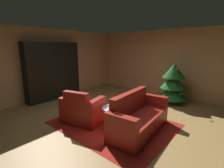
{
  "coord_description": "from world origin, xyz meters",
  "views": [
    {
      "loc": [
        2.65,
        -3.11,
        1.92
      ],
      "look_at": [
        -0.17,
        0.18,
        0.96
      ],
      "focal_mm": 26.47,
      "sensor_mm": 36.0,
      "label": 1
    }
  ],
  "objects_px": {
    "book_stack_on_table": "(117,106)",
    "armchair_red": "(82,111)",
    "bottle_on_table": "(112,101)",
    "decorated_tree": "(173,83)",
    "couch_red": "(138,118)",
    "coffee_table": "(116,110)",
    "bookshelf_unit": "(57,72)"
  },
  "relations": [
    {
      "from": "book_stack_on_table",
      "to": "armchair_red",
      "type": "bearing_deg",
      "value": -154.96
    },
    {
      "from": "armchair_red",
      "to": "book_stack_on_table",
      "type": "distance_m",
      "value": 0.94
    },
    {
      "from": "book_stack_on_table",
      "to": "bottle_on_table",
      "type": "relative_size",
      "value": 0.69
    },
    {
      "from": "decorated_tree",
      "to": "couch_red",
      "type": "bearing_deg",
      "value": -86.2
    },
    {
      "from": "couch_red",
      "to": "coffee_table",
      "type": "xyz_separation_m",
      "value": [
        -0.56,
        -0.15,
        0.12
      ]
    },
    {
      "from": "book_stack_on_table",
      "to": "decorated_tree",
      "type": "bearing_deg",
      "value": 82.61
    },
    {
      "from": "bookshelf_unit",
      "to": "bottle_on_table",
      "type": "bearing_deg",
      "value": -5.92
    },
    {
      "from": "bottle_on_table",
      "to": "bookshelf_unit",
      "type": "bearing_deg",
      "value": 174.08
    },
    {
      "from": "bookshelf_unit",
      "to": "armchair_red",
      "type": "distance_m",
      "value": 2.62
    },
    {
      "from": "bookshelf_unit",
      "to": "coffee_table",
      "type": "xyz_separation_m",
      "value": [
        3.19,
        -0.37,
        -0.58
      ]
    },
    {
      "from": "armchair_red",
      "to": "bottle_on_table",
      "type": "distance_m",
      "value": 0.82
    },
    {
      "from": "bookshelf_unit",
      "to": "bottle_on_table",
      "type": "distance_m",
      "value": 3.06
    },
    {
      "from": "bottle_on_table",
      "to": "decorated_tree",
      "type": "relative_size",
      "value": 0.23
    },
    {
      "from": "bookshelf_unit",
      "to": "book_stack_on_table",
      "type": "xyz_separation_m",
      "value": [
        3.24,
        -0.38,
        -0.48
      ]
    },
    {
      "from": "bottle_on_table",
      "to": "decorated_tree",
      "type": "bearing_deg",
      "value": 77.77
    },
    {
      "from": "armchair_red",
      "to": "decorated_tree",
      "type": "xyz_separation_m",
      "value": [
        1.18,
        3.07,
        0.4
      ]
    },
    {
      "from": "armchair_red",
      "to": "decorated_tree",
      "type": "distance_m",
      "value": 3.31
    },
    {
      "from": "couch_red",
      "to": "coffee_table",
      "type": "bearing_deg",
      "value": -164.8
    },
    {
      "from": "book_stack_on_table",
      "to": "decorated_tree",
      "type": "height_order",
      "value": "decorated_tree"
    },
    {
      "from": "bookshelf_unit",
      "to": "armchair_red",
      "type": "bearing_deg",
      "value": -17.83
    },
    {
      "from": "book_stack_on_table",
      "to": "coffee_table",
      "type": "bearing_deg",
      "value": 160.49
    },
    {
      "from": "armchair_red",
      "to": "couch_red",
      "type": "relative_size",
      "value": 0.61
    },
    {
      "from": "decorated_tree",
      "to": "bookshelf_unit",
      "type": "bearing_deg",
      "value": -147.38
    },
    {
      "from": "armchair_red",
      "to": "coffee_table",
      "type": "relative_size",
      "value": 1.72
    },
    {
      "from": "couch_red",
      "to": "book_stack_on_table",
      "type": "bearing_deg",
      "value": -162.02
    },
    {
      "from": "armchair_red",
      "to": "coffee_table",
      "type": "distance_m",
      "value": 0.89
    },
    {
      "from": "armchair_red",
      "to": "couch_red",
      "type": "bearing_deg",
      "value": 22.43
    },
    {
      "from": "coffee_table",
      "to": "decorated_tree",
      "type": "relative_size",
      "value": 0.48
    },
    {
      "from": "coffee_table",
      "to": "couch_red",
      "type": "bearing_deg",
      "value": 15.2
    },
    {
      "from": "bookshelf_unit",
      "to": "armchair_red",
      "type": "height_order",
      "value": "bookshelf_unit"
    },
    {
      "from": "decorated_tree",
      "to": "bottle_on_table",
      "type": "bearing_deg",
      "value": -102.23
    },
    {
      "from": "armchair_red",
      "to": "couch_red",
      "type": "xyz_separation_m",
      "value": [
        1.35,
        0.56,
        -0.01
      ]
    }
  ]
}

